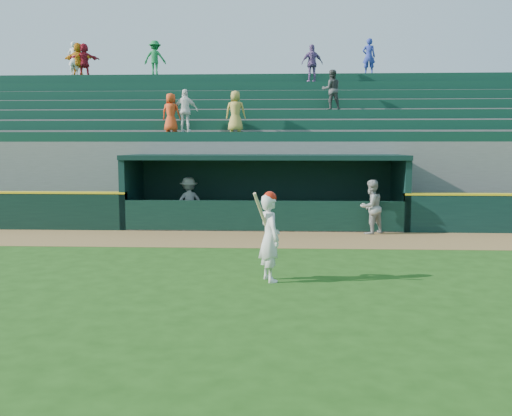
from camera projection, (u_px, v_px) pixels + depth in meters
The scene contains 7 objects.
ground at pixel (252, 277), 12.04m from camera, with size 120.00×120.00×0.00m, color #1D4611.
warning_track at pixel (261, 239), 16.90m from camera, with size 40.00×3.00×0.01m, color olive.
dugout_player_front at pixel (371, 207), 17.86m from camera, with size 0.83×0.65×1.71m, color #989894.
dugout_player_inside at pixel (189, 202), 19.60m from camera, with size 1.09×0.63×1.69m, color #A3A49E.
dugout at pixel (265, 186), 19.84m from camera, with size 9.40×2.80×2.46m.
stands at pixel (268, 154), 24.26m from camera, with size 34.50×6.25×7.53m.
batter_at_plate at pixel (270, 236), 11.64m from camera, with size 0.65×0.83×1.87m.
Camera 1 is at (0.65, -11.79, 2.77)m, focal length 40.00 mm.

